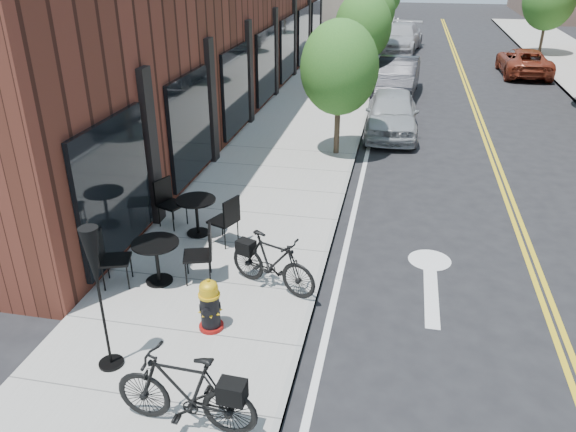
# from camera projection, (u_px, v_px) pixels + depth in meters

# --- Properties ---
(ground) EXTENTS (120.00, 120.00, 0.00)m
(ground) POSITION_uv_depth(u_px,v_px,m) (302.00, 352.00, 8.68)
(ground) COLOR black
(ground) RESTS_ON ground
(sidewalk_near) EXTENTS (4.00, 70.00, 0.12)m
(sidewalk_near) POSITION_uv_depth(u_px,v_px,m) (296.00, 141.00, 17.84)
(sidewalk_near) COLOR #9E9B93
(sidewalk_near) RESTS_ON ground
(building_near) EXTENTS (5.00, 28.00, 7.00)m
(building_near) POSITION_uv_depth(u_px,v_px,m) (197.00, 11.00, 20.67)
(building_near) COLOR #492117
(building_near) RESTS_ON ground
(tree_near_a) EXTENTS (2.20, 2.20, 3.81)m
(tree_near_a) POSITION_uv_depth(u_px,v_px,m) (339.00, 68.00, 15.59)
(tree_near_a) COLOR #382B1E
(tree_near_a) RESTS_ON sidewalk_near
(tree_near_b) EXTENTS (2.30, 2.30, 3.98)m
(tree_near_b) POSITION_uv_depth(u_px,v_px,m) (363.00, 27.00, 22.60)
(tree_near_b) COLOR #382B1E
(tree_near_b) RESTS_ON sidewalk_near
(tree_near_c) EXTENTS (2.10, 2.10, 3.67)m
(tree_near_c) POSITION_uv_depth(u_px,v_px,m) (375.00, 11.00, 29.74)
(tree_near_c) COLOR #382B1E
(tree_near_c) RESTS_ON sidewalk_near
(fire_hydrant) EXTENTS (0.52, 0.52, 0.91)m
(fire_hydrant) POSITION_uv_depth(u_px,v_px,m) (210.00, 305.00, 8.86)
(fire_hydrant) COLOR maroon
(fire_hydrant) RESTS_ON sidewalk_near
(bicycle_left) EXTENTS (1.92, 0.62, 1.14)m
(bicycle_left) POSITION_uv_depth(u_px,v_px,m) (185.00, 391.00, 6.97)
(bicycle_left) COLOR black
(bicycle_left) RESTS_ON sidewalk_near
(bicycle_right) EXTENTS (1.83, 1.13, 1.07)m
(bicycle_right) POSITION_uv_depth(u_px,v_px,m) (273.00, 262.00, 9.87)
(bicycle_right) COLOR black
(bicycle_right) RESTS_ON sidewalk_near
(bistro_set_b) EXTENTS (1.97, 1.19, 1.04)m
(bistro_set_b) POSITION_uv_depth(u_px,v_px,m) (197.00, 211.00, 11.78)
(bistro_set_b) COLOR black
(bistro_set_b) RESTS_ON sidewalk_near
(bistro_set_c) EXTENTS (2.01, 1.07, 1.06)m
(bistro_set_c) POSITION_uv_depth(u_px,v_px,m) (157.00, 256.00, 10.07)
(bistro_set_c) COLOR black
(bistro_set_c) RESTS_ON sidewalk_near
(patio_umbrella) EXTENTS (0.37, 0.37, 2.26)m
(patio_umbrella) POSITION_uv_depth(u_px,v_px,m) (95.00, 270.00, 7.56)
(patio_umbrella) COLOR black
(patio_umbrella) RESTS_ON sidewalk_near
(parked_car_a) EXTENTS (1.79, 4.22, 1.42)m
(parked_car_a) POSITION_uv_depth(u_px,v_px,m) (392.00, 113.00, 18.41)
(parked_car_a) COLOR #9DA1A5
(parked_car_a) RESTS_ON ground
(parked_car_b) EXTENTS (1.92, 4.68, 1.51)m
(parked_car_b) POSITION_uv_depth(u_px,v_px,m) (397.00, 77.00, 23.21)
(parked_car_b) COLOR black
(parked_car_b) RESTS_ON ground
(parked_car_c) EXTENTS (2.87, 5.55, 1.54)m
(parked_car_c) POSITION_uv_depth(u_px,v_px,m) (400.00, 38.00, 32.96)
(parked_car_c) COLOR #ADACB1
(parked_car_c) RESTS_ON ground
(parked_car_far) EXTENTS (2.13, 4.57, 1.27)m
(parked_car_far) POSITION_uv_depth(u_px,v_px,m) (524.00, 62.00, 26.90)
(parked_car_far) COLOR maroon
(parked_car_far) RESTS_ON ground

